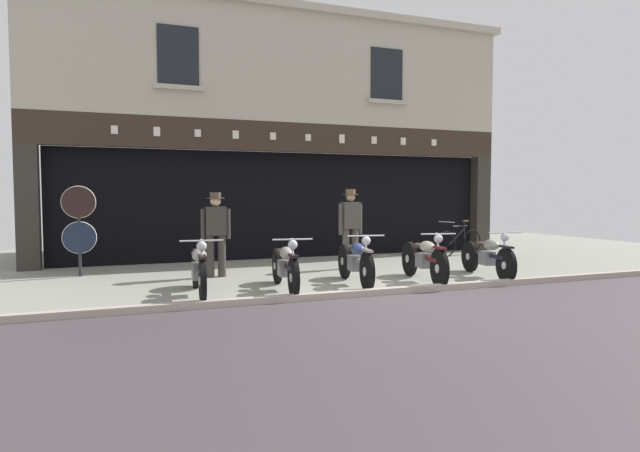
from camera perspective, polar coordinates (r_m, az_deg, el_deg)
ground at (r=7.82m, az=10.87°, el=-8.66°), size 23.77×22.00×0.18m
shop_facade at (r=15.05m, az=-5.48°, el=3.76°), size 12.07×4.42×6.14m
motorcycle_left at (r=8.68m, az=-12.63°, el=-4.33°), size 0.62×2.11×0.93m
motorcycle_center_left at (r=8.94m, az=-3.69°, el=-4.11°), size 0.62×2.04×0.91m
motorcycle_center at (r=9.50m, az=3.74°, el=-3.62°), size 0.62×2.03×0.92m
motorcycle_center_right at (r=9.98m, az=10.87°, el=-3.32°), size 0.63×2.04×0.93m
motorcycle_right at (r=10.82m, az=17.20°, el=-2.96°), size 0.64×2.00×0.91m
salesman_left at (r=10.50m, az=-10.90°, el=-0.45°), size 0.56×0.34×1.61m
shopkeeper_center at (r=11.50m, az=3.21°, el=0.13°), size 0.56×0.33×1.68m
tyre_sign_pole at (r=11.33m, az=-24.00°, el=0.46°), size 0.62×0.06×1.74m
advert_board_near at (r=14.55m, az=6.76°, el=3.79°), size 0.76×0.03×1.04m
advert_board_far at (r=15.03m, az=10.04°, el=3.72°), size 0.73×0.03×0.91m
leaning_bicycle at (r=14.41m, az=14.47°, el=-1.58°), size 1.63×0.60×0.93m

